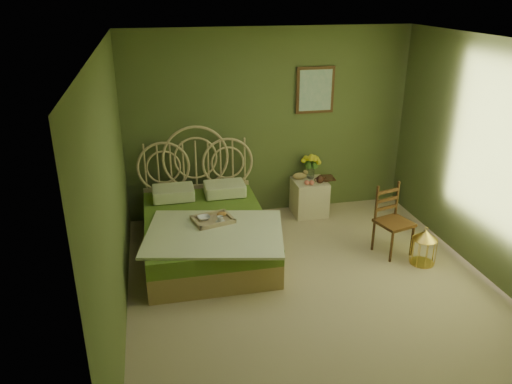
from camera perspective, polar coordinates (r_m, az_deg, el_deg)
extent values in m
plane|color=tan|center=(5.55, 6.93, -11.41)|extent=(4.50, 4.50, 0.00)
plane|color=silver|center=(4.64, 8.47, 16.34)|extent=(4.50, 4.50, 0.00)
plane|color=#516032|center=(7.00, 1.51, 7.77)|extent=(4.00, 0.00, 4.00)
plane|color=#516032|center=(4.69, -16.08, -0.70)|extent=(0.00, 4.50, 4.50)
plane|color=#516032|center=(5.90, 26.28, 2.57)|extent=(0.00, 4.50, 4.50)
cube|color=#3E2611|center=(7.05, 6.78, 11.49)|extent=(0.54, 0.03, 0.64)
cube|color=#B2BFAF|center=(7.03, 6.82, 11.46)|extent=(0.46, 0.01, 0.56)
cube|color=tan|center=(6.20, -5.66, -5.84)|extent=(1.45, 1.94, 0.29)
cube|color=#567F29|center=(6.09, -5.75, -3.84)|extent=(1.45, 1.94, 0.19)
cube|color=#F0EECB|center=(5.66, -4.76, -4.70)|extent=(1.73, 1.45, 0.03)
cube|color=#F0EECB|center=(6.61, -9.43, -0.09)|extent=(0.53, 0.39, 0.16)
cube|color=#F0EECB|center=(6.67, -3.61, 0.38)|extent=(0.53, 0.39, 0.16)
cube|color=#D0B98A|center=(5.91, -4.95, -3.42)|extent=(0.52, 0.45, 0.04)
ellipsoid|color=#B77A38|center=(5.98, -3.94, -2.52)|extent=(0.12, 0.07, 0.05)
cube|color=beige|center=(7.23, 6.10, -0.61)|extent=(0.46, 0.46, 0.51)
cylinder|color=silver|center=(7.22, 6.30, 2.29)|extent=(0.10, 0.10, 0.18)
ellipsoid|color=tan|center=(7.16, 4.99, 1.84)|extent=(0.21, 0.11, 0.10)
sphere|color=#DA6654|center=(6.97, 5.82, 1.09)|extent=(0.07, 0.07, 0.07)
sphere|color=#DA6654|center=(6.98, 6.38, 1.07)|extent=(0.07, 0.07, 0.07)
cube|color=#3E2611|center=(6.31, 15.52, -3.41)|extent=(0.47, 0.47, 0.04)
cylinder|color=#3E2611|center=(6.20, 14.65, -5.92)|extent=(0.03, 0.03, 0.41)
cylinder|color=#3E2611|center=(6.34, 17.31, -5.54)|extent=(0.03, 0.03, 0.41)
cylinder|color=#3E2611|center=(6.46, 13.39, -4.59)|extent=(0.03, 0.03, 0.41)
cylinder|color=#3E2611|center=(6.60, 15.97, -4.26)|extent=(0.03, 0.03, 0.41)
cube|color=#3E2611|center=(6.35, 15.07, -0.94)|extent=(0.33, 0.12, 0.46)
cylinder|color=gold|center=(6.36, 18.39, -7.65)|extent=(0.29, 0.29, 0.01)
cylinder|color=gold|center=(6.29, 18.56, -6.42)|extent=(0.29, 0.29, 0.32)
cone|color=gold|center=(6.19, 18.81, -4.66)|extent=(0.29, 0.29, 0.11)
imported|color=#381E0F|center=(7.21, 7.50, 1.53)|extent=(0.19, 0.25, 0.02)
imported|color=#472819|center=(7.20, 7.51, 1.66)|extent=(0.23, 0.26, 0.02)
imported|color=white|center=(5.93, -5.99, -2.96)|extent=(0.17, 0.17, 0.04)
imported|color=white|center=(5.84, -4.11, -3.11)|extent=(0.10, 0.10, 0.07)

